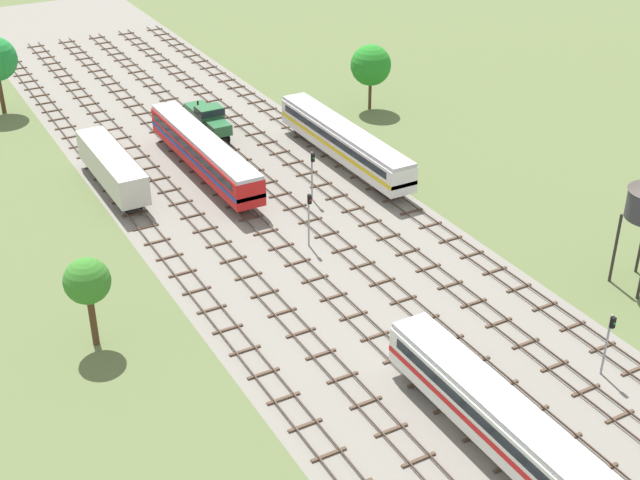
# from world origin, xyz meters

# --- Properties ---
(ground_plane) EXTENTS (480.00, 480.00, 0.00)m
(ground_plane) POSITION_xyz_m (0.00, 56.00, 0.00)
(ground_plane) COLOR #5B6B3D
(ballast_bed) EXTENTS (26.36, 176.00, 0.01)m
(ballast_bed) POSITION_xyz_m (0.00, 56.00, 0.00)
(ballast_bed) COLOR gray
(ballast_bed) RESTS_ON ground
(track_far_left) EXTENTS (2.40, 126.00, 0.29)m
(track_far_left) POSITION_xyz_m (-11.18, 57.00, 0.14)
(track_far_left) COLOR #47382D
(track_far_left) RESTS_ON ground
(track_left) EXTENTS (2.40, 126.00, 0.29)m
(track_left) POSITION_xyz_m (-6.71, 57.00, 0.14)
(track_left) COLOR #47382D
(track_left) RESTS_ON ground
(track_centre_left) EXTENTS (2.40, 126.00, 0.29)m
(track_centre_left) POSITION_xyz_m (-2.24, 57.00, 0.14)
(track_centre_left) COLOR #47382D
(track_centre_left) RESTS_ON ground
(track_centre) EXTENTS (2.40, 126.00, 0.29)m
(track_centre) POSITION_xyz_m (2.24, 57.00, 0.14)
(track_centre) COLOR #47382D
(track_centre) RESTS_ON ground
(track_centre_right) EXTENTS (2.40, 126.00, 0.29)m
(track_centre_right) POSITION_xyz_m (6.71, 57.00, 0.14)
(track_centre_right) COLOR #47382D
(track_centre_right) RESTS_ON ground
(track_right) EXTENTS (2.40, 126.00, 0.29)m
(track_right) POSITION_xyz_m (11.18, 57.00, 0.14)
(track_right) COLOR #47382D
(track_right) RESTS_ON ground
(passenger_coach_centre_left_nearest) EXTENTS (2.96, 22.00, 3.80)m
(passenger_coach_centre_left_nearest) POSITION_xyz_m (-2.24, 19.50, 2.61)
(passenger_coach_centre_left_nearest) COLOR white
(passenger_coach_centre_left_nearest) RESTS_ON ground
(passenger_coach_right_near) EXTENTS (2.96, 22.00, 3.80)m
(passenger_coach_right_near) POSITION_xyz_m (11.18, 61.81, 2.61)
(passenger_coach_right_near) COLOR white
(passenger_coach_right_near) RESTS_ON ground
(passenger_coach_centre_left_mid) EXTENTS (2.96, 22.00, 3.80)m
(passenger_coach_centre_left_mid) POSITION_xyz_m (-2.24, 66.23, 2.61)
(passenger_coach_centre_left_mid) COLOR red
(passenger_coach_centre_left_mid) RESTS_ON ground
(freight_boxcar_far_left_midfar) EXTENTS (2.87, 14.00, 3.60)m
(freight_boxcar_far_left_midfar) POSITION_xyz_m (-11.18, 67.47, 2.45)
(freight_boxcar_far_left_midfar) COLOR beige
(freight_boxcar_far_left_midfar) RESTS_ON ground
(shunter_loco_centre_far) EXTENTS (2.74, 8.46, 3.10)m
(shunter_loco_centre_far) POSITION_xyz_m (2.24, 75.88, 2.01)
(shunter_loco_centre_far) COLOR #286638
(shunter_loco_centre_far) RESTS_ON ground
(signal_post_nearest) EXTENTS (0.28, 0.47, 4.82)m
(signal_post_nearest) POSITION_xyz_m (8.95, 23.33, 3.09)
(signal_post_nearest) COLOR gray
(signal_post_nearest) RESTS_ON ground
(signal_post_near) EXTENTS (0.28, 0.47, 4.89)m
(signal_post_near) POSITION_xyz_m (4.47, 56.20, 3.13)
(signal_post_near) COLOR gray
(signal_post_near) RESTS_ON ground
(signal_post_mid) EXTENTS (0.28, 0.47, 4.99)m
(signal_post_mid) POSITION_xyz_m (-0.00, 48.59, 3.19)
(signal_post_mid) COLOR gray
(signal_post_mid) RESTS_ON ground
(lineside_tree_0) EXTENTS (3.29, 3.29, 6.92)m
(lineside_tree_0) POSITION_xyz_m (-20.08, 43.52, 5.18)
(lineside_tree_0) COLOR #4C331E
(lineside_tree_0) RESTS_ON ground
(lineside_tree_3) EXTENTS (4.73, 4.73, 7.72)m
(lineside_tree_3) POSITION_xyz_m (21.93, 74.03, 5.35)
(lineside_tree_3) COLOR #4C331E
(lineside_tree_3) RESTS_ON ground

